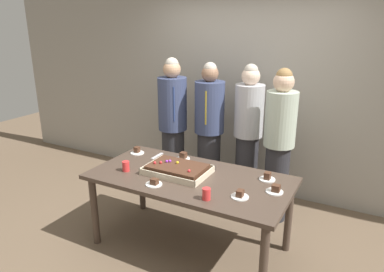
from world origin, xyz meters
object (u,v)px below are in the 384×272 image
(sheet_cake, at_px, (177,169))
(plated_slice_near_left, at_px, (183,157))
(plated_slice_far_right, at_px, (137,151))
(drink_cup_middle, at_px, (126,166))
(person_green_shirt_behind, at_px, (173,126))
(plated_slice_near_right, at_px, (267,178))
(person_far_right_suit, at_px, (248,134))
(person_serving_front, at_px, (279,144))
(party_table, at_px, (190,184))
(plated_slice_center_back, at_px, (154,183))
(plated_slice_far_left, at_px, (240,195))
(drink_cup_nearest, at_px, (206,194))
(plated_slice_center_front, at_px, (275,190))
(person_striped_tie_right, at_px, (209,132))
(cake_server_utensil, at_px, (157,156))

(sheet_cake, relative_size, plated_slice_near_left, 4.06)
(plated_slice_far_right, relative_size, drink_cup_middle, 1.50)
(drink_cup_middle, height_order, person_green_shirt_behind, person_green_shirt_behind)
(plated_slice_near_right, bearing_deg, person_far_right_suit, 120.13)
(person_serving_front, bearing_deg, plated_slice_near_left, -17.71)
(party_table, distance_m, plated_slice_near_right, 0.73)
(plated_slice_near_right, bearing_deg, sheet_cake, -162.37)
(plated_slice_center_back, height_order, drink_cup_middle, drink_cup_middle)
(party_table, height_order, plated_slice_far_left, plated_slice_far_left)
(sheet_cake, relative_size, drink_cup_nearest, 6.09)
(person_serving_front, relative_size, person_far_right_suit, 1.00)
(plated_slice_far_right, height_order, person_far_right_suit, person_far_right_suit)
(plated_slice_far_right, relative_size, plated_slice_center_front, 1.00)
(plated_slice_center_front, xyz_separation_m, person_far_right_suit, (-0.64, 1.08, 0.11))
(person_striped_tie_right, bearing_deg, drink_cup_middle, -23.18)
(plated_slice_near_left, relative_size, plated_slice_far_left, 1.00)
(plated_slice_center_back, bearing_deg, person_green_shirt_behind, 114.07)
(party_table, distance_m, drink_cup_middle, 0.65)
(party_table, distance_m, drink_cup_nearest, 0.50)
(plated_slice_far_left, relative_size, person_striped_tie_right, 0.09)
(plated_slice_center_front, bearing_deg, person_green_shirt_behind, 150.69)
(plated_slice_near_left, distance_m, plated_slice_center_back, 0.67)
(plated_slice_near_right, height_order, cake_server_utensil, plated_slice_near_right)
(party_table, distance_m, person_far_right_suit, 1.17)
(plated_slice_near_left, relative_size, person_far_right_suit, 0.09)
(plated_slice_near_left, relative_size, person_green_shirt_behind, 0.09)
(plated_slice_near_left, xyz_separation_m, plated_slice_center_back, (0.08, -0.67, -0.01))
(party_table, distance_m, cake_server_utensil, 0.64)
(drink_cup_nearest, relative_size, person_serving_front, 0.06)
(person_serving_front, bearing_deg, party_table, 6.27)
(sheet_cake, bearing_deg, plated_slice_center_front, 2.77)
(plated_slice_near_left, height_order, drink_cup_middle, drink_cup_middle)
(plated_slice_center_front, bearing_deg, party_table, -175.85)
(sheet_cake, xyz_separation_m, person_striped_tie_right, (-0.15, 1.01, 0.08))
(plated_slice_center_front, bearing_deg, sheet_cake, -177.23)
(drink_cup_middle, xyz_separation_m, person_serving_front, (1.20, 1.11, 0.08))
(plated_slice_near_left, xyz_separation_m, drink_cup_middle, (-0.34, -0.54, 0.03))
(cake_server_utensil, distance_m, person_far_right_suit, 1.13)
(plated_slice_center_front, bearing_deg, person_serving_front, 103.74)
(plated_slice_far_right, distance_m, person_green_shirt_behind, 0.68)
(plated_slice_center_front, bearing_deg, person_far_right_suit, 120.55)
(party_table, bearing_deg, plated_slice_near_right, 22.05)
(plated_slice_near_left, xyz_separation_m, drink_cup_nearest, (0.61, -0.69, 0.03))
(plated_slice_center_front, relative_size, person_striped_tie_right, 0.09)
(plated_slice_far_left, xyz_separation_m, drink_cup_nearest, (-0.23, -0.16, 0.03))
(plated_slice_near_left, bearing_deg, plated_slice_center_front, -15.39)
(person_far_right_suit, bearing_deg, person_green_shirt_behind, -61.66)
(drink_cup_middle, distance_m, person_striped_tie_right, 1.25)
(plated_slice_center_back, height_order, person_far_right_suit, person_far_right_suit)
(drink_cup_middle, bearing_deg, cake_server_utensil, 84.23)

